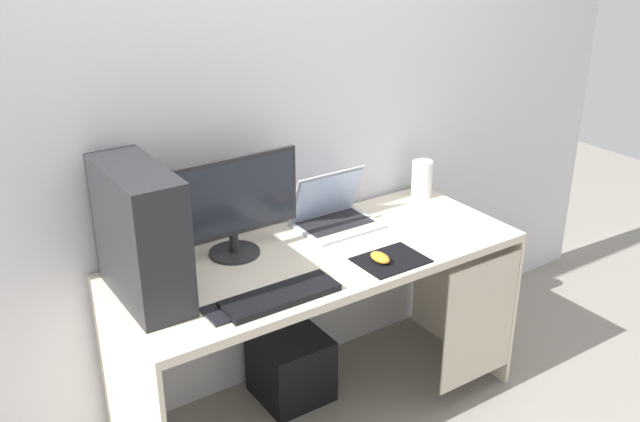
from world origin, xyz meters
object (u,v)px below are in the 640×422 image
at_px(monitor, 233,205).
at_px(mouse_left, 380,258).
at_px(pc_tower, 140,234).
at_px(laptop, 334,215).
at_px(subwoofer, 291,367).
at_px(speaker, 422,179).
at_px(keyboard, 280,296).
at_px(cell_phone, 217,315).

relative_size(monitor, mouse_left, 5.68).
xyz_separation_m(pc_tower, laptop, (0.88, 0.12, -0.19)).
bearing_deg(subwoofer, pc_tower, -172.42).
relative_size(speaker, mouse_left, 1.81).
xyz_separation_m(keyboard, mouse_left, (0.45, 0.02, 0.01)).
distance_m(monitor, laptop, 0.50).
bearing_deg(keyboard, speaker, 23.08).
relative_size(monitor, cell_phone, 4.20).
bearing_deg(mouse_left, cell_phone, 179.64).
distance_m(speaker, keyboard, 1.11).
relative_size(monitor, speaker, 3.15).
height_order(pc_tower, monitor, pc_tower).
bearing_deg(speaker, cell_phone, -161.87).
relative_size(laptop, cell_phone, 2.57).
xyz_separation_m(speaker, cell_phone, (-1.25, -0.41, -0.08)).
height_order(cell_phone, subwoofer, cell_phone).
distance_m(speaker, subwoofer, 1.03).
bearing_deg(mouse_left, speaker, 36.17).
bearing_deg(laptop, keyboard, -141.38).
xyz_separation_m(monitor, speaker, (0.99, 0.05, -0.12)).
distance_m(laptop, keyboard, 0.65).
distance_m(keyboard, cell_phone, 0.23).
bearing_deg(laptop, speaker, 3.38).
xyz_separation_m(monitor, keyboard, (-0.03, -0.39, -0.20)).
distance_m(monitor, keyboard, 0.43).
height_order(laptop, speaker, laptop).
relative_size(keyboard, cell_phone, 3.23).
xyz_separation_m(pc_tower, speaker, (1.39, 0.16, -0.15)).
relative_size(cell_phone, subwoofer, 0.44).
distance_m(laptop, cell_phone, 0.83).
height_order(monitor, keyboard, monitor).
xyz_separation_m(keyboard, subwoofer, (0.25, 0.36, -0.61)).
height_order(mouse_left, subwoofer, mouse_left).
bearing_deg(keyboard, pc_tower, 143.30).
bearing_deg(mouse_left, subwoofer, 120.00).
distance_m(pc_tower, cell_phone, 0.37).
bearing_deg(pc_tower, subwoofer, 7.58).
height_order(speaker, keyboard, speaker).
distance_m(pc_tower, monitor, 0.42).
relative_size(speaker, cell_phone, 1.33).
relative_size(pc_tower, cell_phone, 3.65).
xyz_separation_m(speaker, subwoofer, (-0.76, -0.07, -0.69)).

